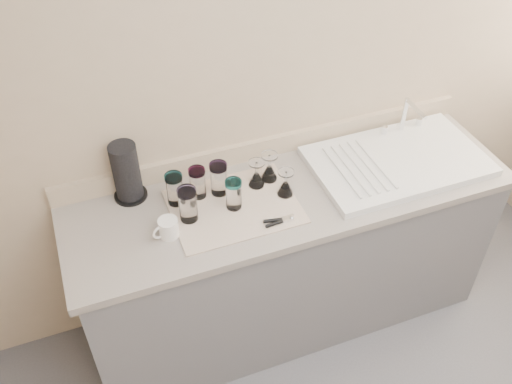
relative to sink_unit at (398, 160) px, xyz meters
name	(u,v)px	position (x,y,z in m)	size (l,w,h in m)	color
room_envelope	(512,307)	(-0.55, -1.20, 0.64)	(3.54, 3.50, 2.52)	#56565B
counter_unit	(288,257)	(-0.55, 0.00, -0.47)	(2.06, 0.62, 0.90)	slate
sink_unit	(398,160)	(0.00, 0.00, 0.00)	(0.82, 0.50, 0.22)	white
dish_towel	(234,206)	(-0.83, -0.01, -0.02)	(0.55, 0.42, 0.01)	silver
tumbler_teal	(175,189)	(-1.06, 0.11, 0.07)	(0.08, 0.08, 0.15)	white
tumbler_cyan	(198,183)	(-0.95, 0.11, 0.06)	(0.07, 0.07, 0.15)	white
tumbler_purple	(219,178)	(-0.86, 0.10, 0.07)	(0.08, 0.08, 0.16)	white
tumbler_magenta	(188,204)	(-1.03, -0.01, 0.07)	(0.08, 0.08, 0.16)	white
tumbler_lavender	(234,194)	(-0.83, -0.01, 0.06)	(0.07, 0.07, 0.14)	white
goblet_back_left	(256,177)	(-0.69, 0.09, 0.03)	(0.07, 0.07, 0.13)	white
goblet_back_right	(269,171)	(-0.62, 0.11, 0.04)	(0.08, 0.08, 0.14)	white
goblet_front_right	(285,186)	(-0.59, -0.01, 0.03)	(0.07, 0.07, 0.13)	white
can_opener	(279,221)	(-0.68, -0.17, 0.00)	(0.13, 0.05, 0.02)	silver
white_mug	(168,228)	(-1.14, -0.07, 0.02)	(0.12, 0.10, 0.09)	white
paper_towel_roll	(127,173)	(-1.24, 0.23, 0.12)	(0.15, 0.15, 0.28)	black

